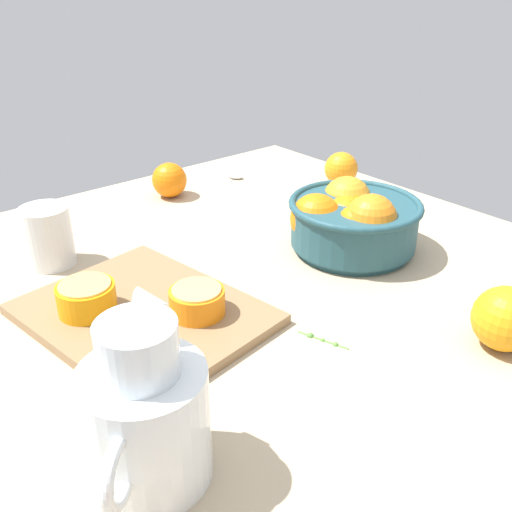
# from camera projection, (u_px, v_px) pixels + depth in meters

# --- Properties ---
(ground_plane) EXTENTS (1.11, 1.06, 0.03)m
(ground_plane) POSITION_uv_depth(u_px,v_px,m) (259.00, 297.00, 0.87)
(ground_plane) COLOR tan
(fruit_bowl) EXTENTS (0.22, 0.22, 0.12)m
(fruit_bowl) POSITION_uv_depth(u_px,v_px,m) (350.00, 220.00, 0.96)
(fruit_bowl) COLOR #234C56
(fruit_bowl) RESTS_ON ground_plane
(juice_pitcher) EXTENTS (0.13, 0.14, 0.18)m
(juice_pitcher) POSITION_uv_depth(u_px,v_px,m) (146.00, 423.00, 0.52)
(juice_pitcher) COLOR white
(juice_pitcher) RESTS_ON ground_plane
(juice_glass) EXTENTS (0.08, 0.08, 0.10)m
(juice_glass) POSITION_uv_depth(u_px,v_px,m) (48.00, 240.00, 0.92)
(juice_glass) COLOR white
(juice_glass) RESTS_ON ground_plane
(cutting_board) EXTENTS (0.35, 0.30, 0.02)m
(cutting_board) POSITION_uv_depth(u_px,v_px,m) (143.00, 314.00, 0.79)
(cutting_board) COLOR olive
(cutting_board) RESTS_ON ground_plane
(orange_half_0) EXTENTS (0.08, 0.08, 0.04)m
(orange_half_0) POSITION_uv_depth(u_px,v_px,m) (86.00, 298.00, 0.77)
(orange_half_0) COLOR orange
(orange_half_0) RESTS_ON cutting_board
(orange_half_1) EXTENTS (0.08, 0.08, 0.04)m
(orange_half_1) POSITION_uv_depth(u_px,v_px,m) (197.00, 301.00, 0.77)
(orange_half_1) COLOR orange
(orange_half_1) RESTS_ON cutting_board
(loose_orange_0) EXTENTS (0.07, 0.07, 0.07)m
(loose_orange_0) POSITION_uv_depth(u_px,v_px,m) (341.00, 169.00, 1.25)
(loose_orange_0) COLOR orange
(loose_orange_0) RESTS_ON ground_plane
(loose_orange_2) EXTENTS (0.08, 0.08, 0.08)m
(loose_orange_2) POSITION_uv_depth(u_px,v_px,m) (506.00, 319.00, 0.72)
(loose_orange_2) COLOR orange
(loose_orange_2) RESTS_ON ground_plane
(loose_orange_3) EXTENTS (0.07, 0.07, 0.07)m
(loose_orange_3) POSITION_uv_depth(u_px,v_px,m) (169.00, 180.00, 1.19)
(loose_orange_3) COLOR orange
(loose_orange_3) RESTS_ON ground_plane
(spoon) EXTENTS (0.16, 0.09, 0.01)m
(spoon) POSITION_uv_depth(u_px,v_px,m) (220.00, 175.00, 1.32)
(spoon) COLOR silver
(spoon) RESTS_ON ground_plane
(herb_sprig_0) EXTENTS (0.07, 0.03, 0.01)m
(herb_sprig_0) POSITION_uv_depth(u_px,v_px,m) (321.00, 338.00, 0.75)
(herb_sprig_0) COLOR #538A3A
(herb_sprig_0) RESTS_ON ground_plane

